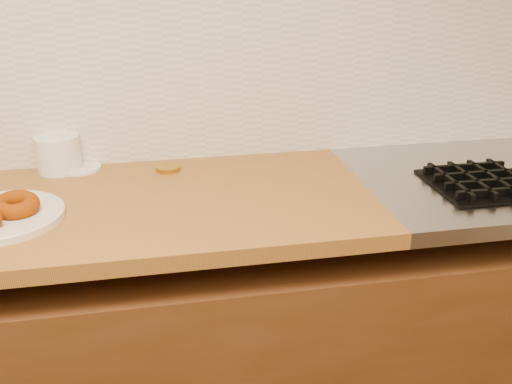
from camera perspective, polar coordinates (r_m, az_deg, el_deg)
The scene contains 8 objects.
wall_back at distance 1.73m, azimuth -9.20°, elevation 17.52°, with size 4.00×0.02×2.70m, color #C4B695.
base_cabinet at distance 1.80m, azimuth -6.77°, elevation -15.68°, with size 3.60×0.60×0.77m, color #572F19.
backsplash at distance 1.74m, azimuth -8.87°, elevation 12.56°, with size 3.60×0.02×0.60m, color beige.
donut_plate at distance 1.51m, azimuth -23.08°, elevation -2.16°, with size 0.28×0.28×0.02m, color beige.
ring_donut at distance 1.50m, azimuth -21.94°, elevation -1.13°, with size 0.11×0.11×0.04m, color #792900.
plastic_tub at distance 1.77m, azimuth -18.32°, elevation 3.52°, with size 0.12×0.12×0.10m, color white.
tub_lid at distance 1.78m, azimuth -16.49°, elevation 2.23°, with size 0.12×0.12×0.01m, color silver.
brass_jar_lid at distance 1.72m, azimuth -8.38°, elevation 2.28°, with size 0.07×0.07×0.01m, color #AA8526.
Camera 1 is at (-0.07, 0.28, 1.50)m, focal length 42.00 mm.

